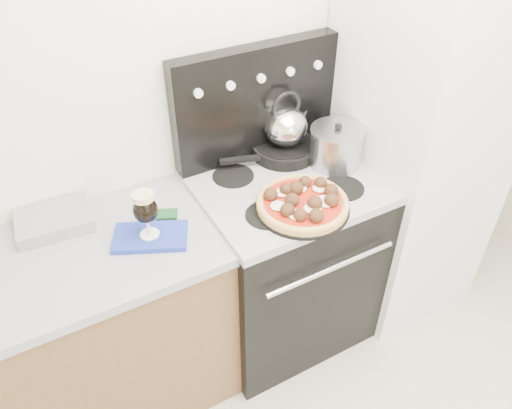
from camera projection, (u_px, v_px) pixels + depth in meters
room_shell at (446, 264)px, 1.28m from camera, size 3.52×3.01×2.52m
base_cabinet at (47, 355)px, 2.02m from camera, size 1.45×0.60×0.86m
countertop at (14, 278)px, 1.74m from camera, size 1.48×0.63×0.04m
stove_body at (283, 262)px, 2.42m from camera, size 0.76×0.65×0.88m
cooktop at (287, 186)px, 2.13m from camera, size 0.76×0.65×0.04m
backguard at (256, 103)px, 2.15m from camera, size 0.76×0.08×0.50m
fridge at (417, 137)px, 2.34m from camera, size 0.64×0.68×1.90m
foil_sheet at (54, 221)px, 1.91m from camera, size 0.29×0.22×0.06m
oven_mitt at (150, 237)px, 1.86m from camera, size 0.31×0.26×0.02m
beer_glass at (146, 214)px, 1.79m from camera, size 0.11×0.11×0.20m
pizza_pan at (302, 208)px, 1.97m from camera, size 0.39×0.39×0.01m
pizza at (303, 201)px, 1.95m from camera, size 0.44×0.44×0.05m
skillet at (285, 149)px, 2.27m from camera, size 0.37×0.37×0.05m
tea_kettle at (286, 123)px, 2.19m from camera, size 0.24×0.24×0.22m
stock_pot at (336, 148)px, 2.18m from camera, size 0.23×0.23×0.16m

